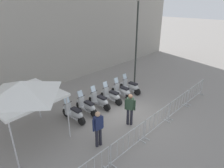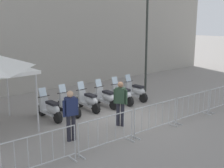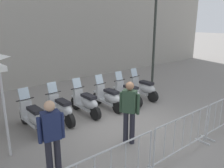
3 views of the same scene
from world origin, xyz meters
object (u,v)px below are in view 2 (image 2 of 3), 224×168
(motorcycle_5, at_px, (136,91))
(barrier_segment_1, at_px, (107,133))
(motorcycle_1, at_px, (70,105))
(street_lamp, at_px, (147,26))
(officer_near_row_end, at_px, (120,101))
(motorcycle_3, at_px, (106,98))
(barrier_segment_4, at_px, (223,97))
(officer_mid_plaza, at_px, (71,113))
(barrier_segment_3, at_px, (193,106))
(motorcycle_2, at_px, (88,101))
(barrier_segment_2, at_px, (156,118))
(barrier_segment_0, at_px, (41,152))
(motorcycle_4, at_px, (122,95))
(motorcycle_0, at_px, (50,109))

(motorcycle_5, relative_size, barrier_segment_1, 0.80)
(motorcycle_5, distance_m, barrier_segment_1, 5.82)
(motorcycle_1, xyz_separation_m, motorcycle_5, (3.77, -0.32, 0.00))
(street_lamp, distance_m, officer_near_row_end, 6.27)
(motorcycle_3, xyz_separation_m, barrier_segment_1, (-2.94, -3.36, 0.07))
(motorcycle_3, xyz_separation_m, barrier_segment_4, (3.77, -3.79, 0.07))
(motorcycle_1, distance_m, barrier_segment_1, 3.72)
(motorcycle_1, relative_size, officer_mid_plaza, 1.00)
(motorcycle_1, height_order, barrier_segment_1, motorcycle_1)
(motorcycle_5, height_order, barrier_segment_3, motorcycle_5)
(motorcycle_5, height_order, street_lamp, street_lamp)
(motorcycle_3, height_order, barrier_segment_1, motorcycle_3)
(motorcycle_1, relative_size, motorcycle_2, 1.00)
(barrier_segment_2, xyz_separation_m, officer_mid_plaza, (-2.71, 1.41, 0.46))
(barrier_segment_3, bearing_deg, barrier_segment_1, 176.31)
(barrier_segment_4, relative_size, street_lamp, 0.36)
(officer_mid_plaza, bearing_deg, officer_near_row_end, -2.63)
(motorcycle_1, bearing_deg, motorcycle_5, -4.86)
(motorcycle_5, height_order, officer_mid_plaza, officer_mid_plaza)
(motorcycle_1, distance_m, barrier_segment_4, 6.92)
(motorcycle_2, bearing_deg, street_lamp, 7.93)
(barrier_segment_0, bearing_deg, barrier_segment_2, -3.69)
(motorcycle_4, relative_size, street_lamp, 0.29)
(motorcycle_4, height_order, officer_near_row_end, officer_near_row_end)
(motorcycle_2, xyz_separation_m, motorcycle_5, (2.83, -0.23, 0.00))
(motorcycle_4, distance_m, barrier_segment_1, 5.06)
(barrier_segment_1, relative_size, street_lamp, 0.36)
(motorcycle_2, bearing_deg, barrier_segment_2, -86.24)
(motorcycle_5, bearing_deg, motorcycle_0, 176.22)
(barrier_segment_0, relative_size, barrier_segment_2, 1.00)
(barrier_segment_2, distance_m, officer_near_row_end, 1.48)
(barrier_segment_2, xyz_separation_m, barrier_segment_4, (4.47, -0.29, 0.00))
(barrier_segment_0, bearing_deg, barrier_segment_4, -3.69)
(motorcycle_5, bearing_deg, officer_mid_plaza, -159.48)
(barrier_segment_0, distance_m, officer_near_row_end, 4.11)
(motorcycle_0, xyz_separation_m, motorcycle_5, (4.72, -0.31, 0.00))
(street_lamp, xyz_separation_m, officer_mid_plaza, (-7.06, -2.86, -2.64))
(motorcycle_3, relative_size, street_lamp, 0.29)
(barrier_segment_3, xyz_separation_m, street_lamp, (2.11, 4.41, 3.09))
(barrier_segment_4, bearing_deg, motorcycle_4, 127.52)
(motorcycle_2, height_order, barrier_segment_4, motorcycle_2)
(motorcycle_3, distance_m, officer_mid_plaza, 4.04)
(barrier_segment_2, distance_m, officer_mid_plaza, 3.09)
(motorcycle_2, distance_m, street_lamp, 5.60)
(motorcycle_2, relative_size, motorcycle_4, 1.00)
(officer_near_row_end, bearing_deg, officer_mid_plaza, 177.37)
(motorcycle_4, relative_size, motorcycle_5, 1.00)
(barrier_segment_4, bearing_deg, barrier_segment_0, 176.31)
(barrier_segment_2, xyz_separation_m, officer_near_row_end, (-0.52, 1.31, 0.46))
(motorcycle_5, bearing_deg, barrier_segment_4, -62.96)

